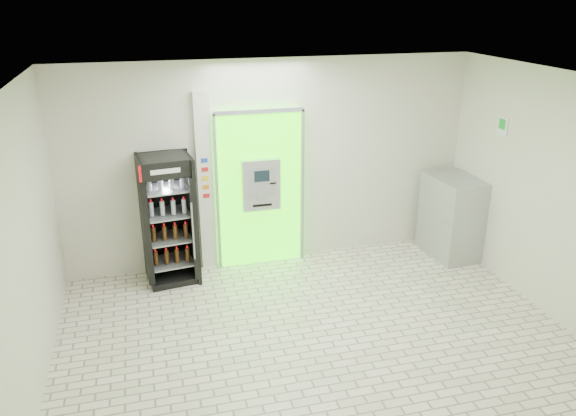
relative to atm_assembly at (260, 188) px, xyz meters
name	(u,v)px	position (x,y,z in m)	size (l,w,h in m)	color
ground	(323,349)	(0.20, -2.41, -1.17)	(6.00, 6.00, 0.00)	beige
room_shell	(327,199)	(0.20, -2.41, 0.67)	(6.00, 6.00, 6.00)	silver
atm_assembly	(260,188)	(0.00, 0.00, 0.00)	(1.30, 0.24, 2.33)	#32F306
pillar	(205,183)	(-0.78, 0.04, 0.13)	(0.22, 0.11, 2.60)	silver
beverage_cooler	(169,222)	(-1.34, -0.22, -0.30)	(0.75, 0.70, 1.81)	black
steel_cabinet	(452,217)	(2.88, -0.51, -0.55)	(0.69, 0.98, 1.25)	#A0A3A8
exit_sign	(503,126)	(3.19, -1.01, 0.95)	(0.02, 0.22, 0.26)	white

